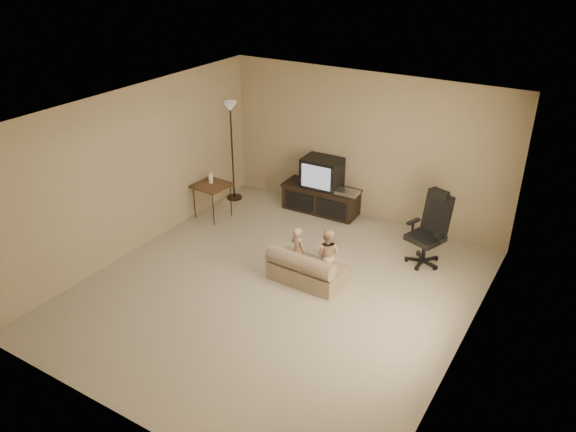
% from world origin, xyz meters
% --- Properties ---
extents(floor, '(5.50, 5.50, 0.00)m').
position_xyz_m(floor, '(0.00, 0.00, 0.00)').
color(floor, beige).
rests_on(floor, ground).
extents(room_shell, '(5.50, 5.50, 5.50)m').
position_xyz_m(room_shell, '(0.00, 0.00, 1.52)').
color(room_shell, white).
rests_on(room_shell, floor).
extents(tv_stand, '(1.40, 0.55, 0.99)m').
position_xyz_m(tv_stand, '(-0.66, 2.49, 0.41)').
color(tv_stand, black).
rests_on(tv_stand, floor).
extents(office_chair, '(0.67, 0.69, 1.14)m').
position_xyz_m(office_chair, '(1.51, 1.79, 0.41)').
color(office_chair, black).
rests_on(office_chair, floor).
extents(side_table, '(0.60, 0.60, 0.83)m').
position_xyz_m(side_table, '(-2.15, 1.33, 0.59)').
color(side_table, brown).
rests_on(side_table, floor).
extents(floor_lamp, '(0.28, 0.28, 1.83)m').
position_xyz_m(floor_lamp, '(-2.30, 2.14, 1.33)').
color(floor_lamp, black).
rests_on(floor_lamp, floor).
extents(child_sofa, '(1.04, 0.61, 0.50)m').
position_xyz_m(child_sofa, '(0.23, 0.38, 0.20)').
color(child_sofa, '#9E886B').
rests_on(child_sofa, floor).
extents(toddler_left, '(0.31, 0.26, 0.72)m').
position_xyz_m(toddler_left, '(-0.00, 0.56, 0.36)').
color(toddler_left, '#D7A886').
rests_on(toddler_left, floor).
extents(toddler_right, '(0.40, 0.26, 0.79)m').
position_xyz_m(toddler_right, '(0.44, 0.62, 0.39)').
color(toddler_right, '#D7A886').
rests_on(toddler_right, floor).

